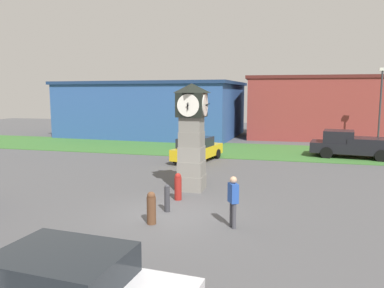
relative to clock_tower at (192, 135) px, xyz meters
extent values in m
plane|color=#4C4C4F|center=(0.10, -3.64, -2.53)|extent=(87.38, 87.38, 0.00)
cube|color=gray|center=(0.00, 0.00, -2.20)|extent=(1.14, 1.14, 0.67)
cube|color=gray|center=(0.00, 0.00, -1.53)|extent=(1.09, 1.09, 0.67)
cube|color=gray|center=(0.00, 0.00, -0.86)|extent=(1.05, 1.05, 0.67)
cube|color=slate|center=(0.00, 0.00, -0.19)|extent=(1.00, 1.00, 0.67)
cube|color=gray|center=(0.00, 0.00, 0.48)|extent=(0.95, 0.95, 0.67)
cube|color=black|center=(0.00, 0.00, 1.34)|extent=(1.19, 1.19, 1.07)
cylinder|color=white|center=(0.00, 0.61, 1.34)|extent=(0.98, 0.04, 0.98)
cube|color=black|center=(0.00, 0.65, 1.34)|extent=(0.06, 0.06, 0.22)
cube|color=black|center=(0.00, 0.65, 1.34)|extent=(0.04, 0.30, 0.27)
cylinder|color=white|center=(0.00, -0.61, 1.34)|extent=(0.98, 0.04, 0.98)
cube|color=black|center=(0.00, -0.65, 1.34)|extent=(0.06, 0.21, 0.15)
cube|color=black|center=(0.00, -0.65, 1.34)|extent=(0.04, 0.13, 0.36)
cylinder|color=white|center=(0.61, 0.00, 1.34)|extent=(0.04, 0.98, 0.98)
cube|color=black|center=(0.65, 0.00, 1.34)|extent=(0.21, 0.06, 0.14)
cube|color=black|center=(0.65, 0.00, 1.34)|extent=(0.36, 0.04, 0.16)
cylinder|color=white|center=(-0.61, 0.00, 1.34)|extent=(0.04, 0.98, 0.98)
cube|color=black|center=(-0.65, 0.00, 1.34)|extent=(0.16, 0.06, 0.20)
cube|color=black|center=(-0.65, 0.00, 1.34)|extent=(0.30, 0.04, 0.27)
pyramid|color=black|center=(0.00, 0.00, 2.09)|extent=(1.25, 1.25, 0.42)
cylinder|color=brown|center=(0.15, -0.22, -2.09)|extent=(0.25, 0.25, 0.89)
sphere|color=brown|center=(0.15, -0.22, -1.61)|extent=(0.23, 0.23, 0.23)
cylinder|color=maroon|center=(-0.12, -1.75, -2.06)|extent=(0.30, 0.30, 0.95)
sphere|color=maroon|center=(-0.12, -1.75, -1.54)|extent=(0.27, 0.27, 0.27)
cylinder|color=#333338|center=(-0.06, -3.35, -2.07)|extent=(0.21, 0.21, 0.92)
sphere|color=#333338|center=(-0.06, -3.35, -1.58)|extent=(0.19, 0.19, 0.19)
cylinder|color=brown|center=(-0.16, -4.74, -2.07)|extent=(0.31, 0.31, 0.93)
sphere|color=brown|center=(-0.16, -4.74, -1.55)|extent=(0.28, 0.28, 0.28)
cube|color=#1E2328|center=(0.37, -10.58, -1.26)|extent=(2.43, 1.91, 0.57)
cylinder|color=black|center=(-0.55, -9.61, -2.21)|extent=(0.65, 0.26, 0.64)
cube|color=gold|center=(-1.50, 7.24, -1.92)|extent=(2.58, 4.78, 0.69)
cube|color=#1E2328|center=(-1.57, 6.90, -1.26)|extent=(2.04, 2.75, 0.62)
cylinder|color=black|center=(-2.02, 8.77, -2.21)|extent=(0.34, 0.67, 0.64)
cylinder|color=black|center=(-0.43, 8.45, -2.21)|extent=(0.34, 0.67, 0.64)
cylinder|color=black|center=(-2.58, 6.02, -2.21)|extent=(0.34, 0.67, 0.64)
cylinder|color=black|center=(-0.98, 5.70, -2.21)|extent=(0.34, 0.67, 0.64)
cube|color=black|center=(8.50, 11.03, -1.83)|extent=(5.79, 2.88, 0.70)
cube|color=black|center=(7.54, 11.17, -1.08)|extent=(2.20, 2.27, 0.80)
cube|color=black|center=(9.60, 10.88, -1.30)|extent=(3.32, 2.53, 0.36)
cylinder|color=black|center=(6.72, 10.26, -2.13)|extent=(0.83, 0.39, 0.80)
cylinder|color=black|center=(7.00, 12.26, -2.13)|extent=(0.83, 0.39, 0.80)
cylinder|color=black|center=(10.01, 9.80, -2.13)|extent=(0.83, 0.39, 0.80)
cylinder|color=black|center=(10.29, 11.80, -2.13)|extent=(0.83, 0.39, 0.80)
cylinder|color=#3F3F47|center=(2.61, -4.47, -2.11)|extent=(0.14, 0.14, 0.85)
cylinder|color=#3F3F47|center=(2.51, -4.30, -2.11)|extent=(0.14, 0.14, 0.85)
cube|color=#264CA5|center=(2.56, -4.38, -1.36)|extent=(0.41, 0.47, 0.64)
sphere|color=tan|center=(2.56, -4.38, -0.93)|extent=(0.23, 0.23, 0.23)
cylinder|color=#333338|center=(11.10, 16.21, 0.53)|extent=(0.14, 0.14, 6.12)
cube|color=silver|center=(11.10, 16.21, 3.71)|extent=(0.50, 0.24, 0.24)
cube|color=#2D5193|center=(-9.64, 21.02, 0.08)|extent=(17.58, 12.00, 5.22)
cube|color=navy|center=(-9.64, 21.02, 2.84)|extent=(18.11, 12.36, 0.30)
cube|color=maroon|center=(7.78, 22.30, 0.32)|extent=(15.53, 7.30, 5.71)
cube|color=#4F1E1B|center=(7.78, 22.30, 3.33)|extent=(16.00, 7.52, 0.30)
cube|color=#386B2D|center=(-2.60, 12.38, -2.51)|extent=(52.43, 7.82, 0.04)
camera|label=1|loc=(4.28, -16.18, 1.86)|focal=35.00mm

